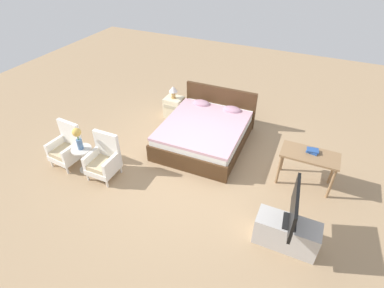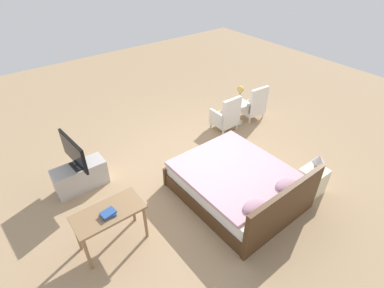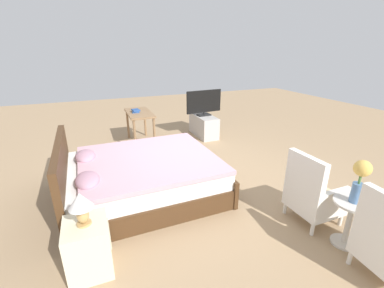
# 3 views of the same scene
# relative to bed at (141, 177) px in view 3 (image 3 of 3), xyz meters

# --- Properties ---
(ground_plane) EXTENTS (16.00, 16.00, 0.00)m
(ground_plane) POSITION_rel_bed_xyz_m (0.14, -1.02, -0.30)
(ground_plane) COLOR #A38460
(bed) EXTENTS (1.82, 2.19, 0.96)m
(bed) POSITION_rel_bed_xyz_m (0.00, 0.00, 0.00)
(bed) COLOR #472D19
(bed) RESTS_ON ground_plane
(armchair_by_window_right) EXTENTS (0.54, 0.54, 0.92)m
(armchair_by_window_right) POSITION_rel_bed_xyz_m (-1.40, -1.85, 0.08)
(armchair_by_window_right) COLOR white
(armchair_by_window_right) RESTS_ON ground_plane
(side_table) EXTENTS (0.40, 0.40, 0.55)m
(side_table) POSITION_rel_bed_xyz_m (-1.87, -1.90, 0.05)
(side_table) COLOR beige
(side_table) RESTS_ON ground_plane
(flower_vase) EXTENTS (0.17, 0.17, 0.48)m
(flower_vase) POSITION_rel_bed_xyz_m (-1.87, -1.90, 0.54)
(flower_vase) COLOR #4C709E
(flower_vase) RESTS_ON side_table
(nightstand) EXTENTS (0.44, 0.41, 0.54)m
(nightstand) POSITION_rel_bed_xyz_m (-1.19, 0.74, -0.03)
(nightstand) COLOR beige
(nightstand) RESTS_ON ground_plane
(table_lamp) EXTENTS (0.22, 0.22, 0.33)m
(table_lamp) POSITION_rel_bed_xyz_m (-1.19, 0.74, 0.46)
(table_lamp) COLOR tan
(table_lamp) RESTS_ON nightstand
(tv_stand) EXTENTS (0.96, 0.40, 0.51)m
(tv_stand) POSITION_rel_bed_xyz_m (2.19, -2.00, -0.04)
(tv_stand) COLOR #B7B2AD
(tv_stand) RESTS_ON ground_plane
(tv_flatscreen) EXTENTS (0.23, 0.92, 0.61)m
(tv_flatscreen) POSITION_rel_bed_xyz_m (2.19, -2.00, 0.54)
(tv_flatscreen) COLOR black
(tv_flatscreen) RESTS_ON tv_stand
(vanity_desk) EXTENTS (1.04, 0.52, 0.72)m
(vanity_desk) POSITION_rel_bed_xyz_m (2.26, -0.44, 0.32)
(vanity_desk) COLOR #8E6B47
(vanity_desk) RESTS_ON ground_plane
(book_stack) EXTENTS (0.22, 0.18, 0.06)m
(book_stack) POSITION_rel_bed_xyz_m (2.28, -0.38, 0.46)
(book_stack) COLOR #284C8E
(book_stack) RESTS_ON vanity_desk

